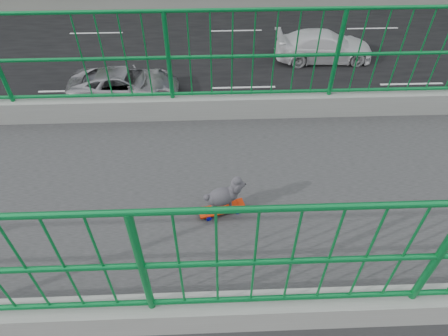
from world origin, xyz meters
TOP-DOWN VIEW (x-y plane):
  - road at (-13.00, 0.00)m, footprint 18.00×90.00m
  - footbridge at (0.00, 0.00)m, footprint 3.00×24.00m
  - railing at (0.00, 0.00)m, footprint 3.00×24.00m
  - skateboard at (0.26, -1.43)m, footprint 0.25×0.49m
  - poodle at (0.25, -1.41)m, footprint 0.24×0.42m
  - car_0 at (-6.00, 5.12)m, footprint 1.60×3.99m
  - car_1 at (-9.20, 0.70)m, footprint 1.64×4.70m
  - car_2 at (-12.40, -5.35)m, footprint 2.22×4.82m
  - car_3 at (-15.60, 4.27)m, footprint 2.00×4.93m
  - car_5 at (-6.00, 1.78)m, footprint 1.48×4.24m

SIDE VIEW (x-z plane):
  - road at x=-13.00m, z-range 0.00..0.02m
  - car_2 at x=-12.40m, z-range 0.00..1.34m
  - car_0 at x=-6.00m, z-range 0.00..1.36m
  - car_5 at x=-6.00m, z-range 0.00..1.40m
  - car_3 at x=-15.60m, z-range 0.00..1.43m
  - car_1 at x=-9.20m, z-range 0.00..1.55m
  - footbridge at x=0.00m, z-range 1.72..8.72m
  - skateboard at x=0.26m, z-range 7.02..7.08m
  - railing at x=0.00m, z-range 6.50..7.92m
  - poodle at x=0.25m, z-range 7.08..7.43m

